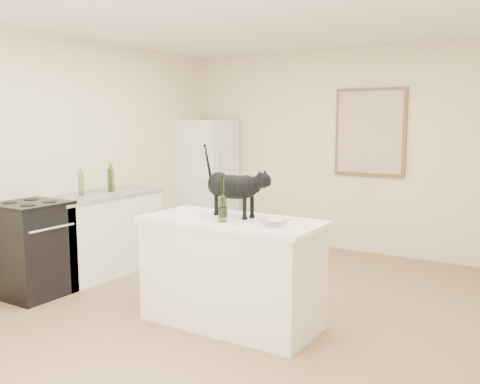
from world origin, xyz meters
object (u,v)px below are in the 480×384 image
(wine_bottle, at_px, (223,201))
(black_cat, at_px, (233,190))
(glass_bowl, at_px, (274,222))
(stove, at_px, (32,250))
(fridge, at_px, (207,180))

(wine_bottle, bearing_deg, black_cat, 103.02)
(black_cat, relative_size, glass_bowl, 2.84)
(black_cat, relative_size, wine_bottle, 1.96)
(stove, bearing_deg, wine_bottle, 7.21)
(stove, distance_m, wine_bottle, 2.16)
(wine_bottle, bearing_deg, stove, -172.79)
(stove, xyz_separation_m, wine_bottle, (2.05, 0.26, 0.61))
(black_cat, bearing_deg, fridge, 138.62)
(fridge, height_order, glass_bowl, fridge)
(black_cat, xyz_separation_m, wine_bottle, (0.06, -0.24, -0.06))
(fridge, bearing_deg, black_cat, -50.79)
(fridge, relative_size, wine_bottle, 5.22)
(glass_bowl, bearing_deg, black_cat, 160.12)
(fridge, bearing_deg, glass_bowl, -46.62)
(stove, distance_m, black_cat, 2.17)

